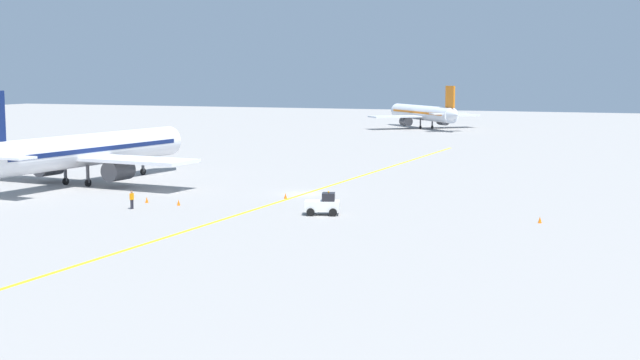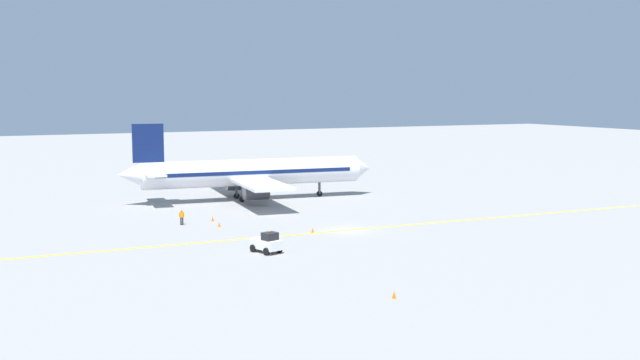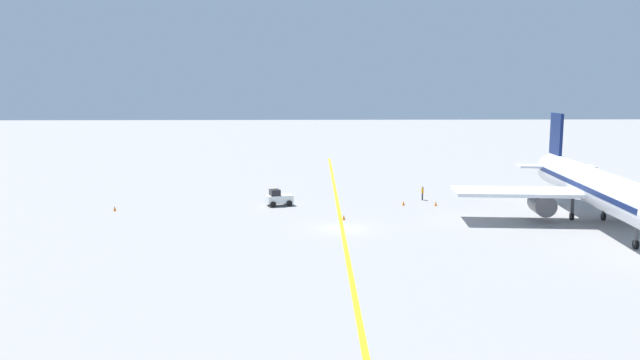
{
  "view_description": "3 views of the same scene",
  "coord_description": "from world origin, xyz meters",
  "views": [
    {
      "loc": [
        34.39,
        -83.62,
        12.45
      ],
      "look_at": [
        3.62,
        -4.94,
        2.15
      ],
      "focal_mm": 50.0,
      "sensor_mm": 36.0,
      "label": 1
    },
    {
      "loc": [
        69.61,
        -36.7,
        14.72
      ],
      "look_at": [
        -4.79,
        -0.98,
        4.95
      ],
      "focal_mm": 42.0,
      "sensor_mm": 36.0,
      "label": 2
    },
    {
      "loc": [
        3.89,
        59.68,
        13.81
      ],
      "look_at": [
        2.07,
        -3.64,
        4.27
      ],
      "focal_mm": 35.0,
      "sensor_mm": 36.0,
      "label": 3
    }
  ],
  "objects": [
    {
      "name": "ground_plane",
      "position": [
        0.0,
        0.0,
        0.0
      ],
      "size": [
        400.0,
        400.0,
        0.0
      ],
      "primitive_type": "plane",
      "color": "gray"
    },
    {
      "name": "baggage_tug_white",
      "position": [
        6.66,
        -11.91,
        0.9
      ],
      "size": [
        3.32,
        2.48,
        2.11
      ],
      "color": "white",
      "rests_on": "ground"
    },
    {
      "name": "traffic_cone_mid_apron",
      "position": [
        -0.43,
        -3.93,
        0.28
      ],
      "size": [
        0.32,
        0.32,
        0.55
      ],
      "primitive_type": "cone",
      "color": "orange",
      "rests_on": "ground"
    },
    {
      "name": "traffic_cone_far_edge",
      "position": [
        24.89,
        -9.34,
        0.28
      ],
      "size": [
        0.32,
        0.32,
        0.55
      ],
      "primitive_type": "cone",
      "color": "orange",
      "rests_on": "ground"
    },
    {
      "name": "airplane_at_gate",
      "position": [
        -25.66,
        -1.51,
        3.71
      ],
      "size": [
        28.37,
        35.55,
        10.6
      ],
      "color": "white",
      "rests_on": "ground"
    },
    {
      "name": "traffic_cone_by_wingtip",
      "position": [
        -11.67,
        -11.3,
        0.28
      ],
      "size": [
        0.32,
        0.32,
        0.55
      ],
      "primitive_type": "cone",
      "color": "orange",
      "rests_on": "ground"
    },
    {
      "name": "apron_yellow_centreline",
      "position": [
        0.0,
        0.0,
        0.0
      ],
      "size": [
        3.05,
        119.98,
        0.01
      ],
      "primitive_type": "cube",
      "rotation": [
        0.0,
        0.0,
        -0.02
      ],
      "color": "yellow",
      "rests_on": "ground"
    },
    {
      "name": "traffic_cone_near_nose",
      "position": [
        -7.95,
        -11.72,
        0.28
      ],
      "size": [
        0.32,
        0.32,
        0.55
      ],
      "primitive_type": "cone",
      "color": "orange",
      "rests_on": "ground"
    },
    {
      "name": "ground_crew_worker",
      "position": [
        -10.83,
        -15.12,
        0.91
      ],
      "size": [
        0.25,
        0.58,
        1.68
      ],
      "color": "#23232D",
      "rests_on": "ground"
    }
  ]
}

